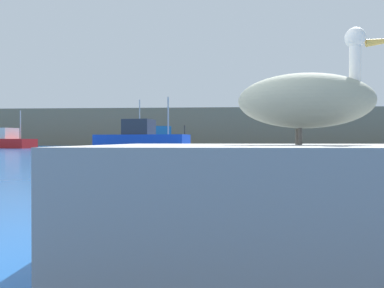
{
  "coord_description": "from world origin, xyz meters",
  "views": [
    {
      "loc": [
        0.69,
        -2.89,
        0.86
      ],
      "look_at": [
        -0.59,
        15.6,
        0.7
      ],
      "focal_mm": 36.24,
      "sensor_mm": 36.0,
      "label": 1
    }
  ],
  "objects": [
    {
      "name": "fishing_boat_red",
      "position": [
        -23.97,
        40.39,
        0.84
      ],
      "size": [
        7.55,
        4.52,
        4.3
      ],
      "rotation": [
        0.0,
        0.0,
        -0.33
      ],
      "color": "red",
      "rests_on": "ground"
    },
    {
      "name": "hillside_backdrop",
      "position": [
        0.0,
        71.73,
        3.3
      ],
      "size": [
        140.0,
        15.59,
        6.61
      ],
      "primitive_type": "cube",
      "color": "#7F755B",
      "rests_on": "ground"
    },
    {
      "name": "fishing_boat_blue",
      "position": [
        -5.44,
        27.37,
        0.9
      ],
      "size": [
        7.69,
        3.73,
        4.26
      ],
      "rotation": [
        0.0,
        0.0,
        -0.2
      ],
      "color": "blue",
      "rests_on": "ground"
    },
    {
      "name": "ground_plane",
      "position": [
        0.0,
        0.0,
        0.0
      ],
      "size": [
        260.0,
        260.0,
        0.0
      ],
      "primitive_type": "plane",
      "color": "#194C93"
    },
    {
      "name": "pier_dock",
      "position": [
        1.39,
        0.27,
        0.41
      ],
      "size": [
        3.27,
        2.54,
        0.83
      ],
      "primitive_type": "cube",
      "color": "gray",
      "rests_on": "ground"
    },
    {
      "name": "mooring_buoy",
      "position": [
        3.64,
        13.57,
        0.32
      ],
      "size": [
        0.64,
        0.64,
        0.64
      ],
      "primitive_type": "sphere",
      "color": "red",
      "rests_on": "ground"
    },
    {
      "name": "pelican",
      "position": [
        1.4,
        0.26,
        1.19
      ],
      "size": [
        1.39,
        0.6,
        0.92
      ],
      "rotation": [
        0.0,
        0.0,
        -0.07
      ],
      "color": "gray",
      "rests_on": "pier_dock"
    },
    {
      "name": "fishing_boat_orange",
      "position": [
        -6.09,
        39.87,
        0.92
      ],
      "size": [
        7.05,
        4.84,
        5.34
      ],
      "rotation": [
        0.0,
        0.0,
        3.61
      ],
      "color": "orange",
      "rests_on": "ground"
    }
  ]
}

